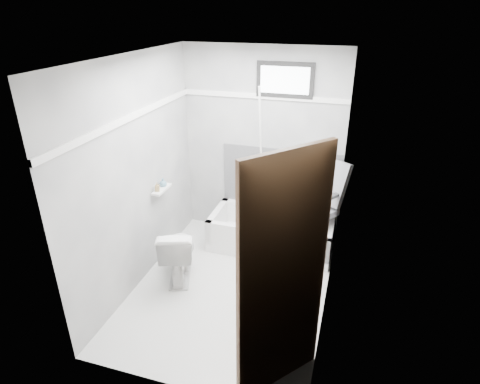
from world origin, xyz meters
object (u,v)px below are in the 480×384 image
at_px(door, 312,315).
at_px(toilet, 178,252).
at_px(soap_bottle_a, 157,187).
at_px(soap_bottle_b, 163,182).
at_px(bathtub, 271,232).
at_px(office_chair, 310,204).

bearing_deg(door, toilet, 140.52).
xyz_separation_m(toilet, door, (1.60, -1.32, 0.68)).
height_order(toilet, door, door).
bearing_deg(soap_bottle_a, soap_bottle_b, 89.90).
bearing_deg(bathtub, soap_bottle_b, -156.57).
distance_m(door, soap_bottle_a, 2.48).
distance_m(office_chair, soap_bottle_b, 1.74).
xyz_separation_m(bathtub, toilet, (-0.85, -0.89, 0.11)).
xyz_separation_m(bathtub, soap_bottle_b, (-1.17, -0.51, 0.75)).
xyz_separation_m(door, soap_bottle_b, (-1.92, 1.70, -0.04)).
bearing_deg(toilet, soap_bottle_b, -69.78).
height_order(door, soap_bottle_b, door).
xyz_separation_m(bathtub, soap_bottle_a, (-1.17, -0.65, 0.76)).
bearing_deg(soap_bottle_b, office_chair, 18.88).
distance_m(office_chair, door, 2.30).
bearing_deg(office_chair, toilet, -109.92).
relative_size(door, soap_bottle_a, 19.20).
bearing_deg(door, office_chair, 97.69).
relative_size(office_chair, door, 0.53).
bearing_deg(soap_bottle_a, toilet, -37.45).
relative_size(toilet, soap_bottle_b, 6.29).
distance_m(toilet, soap_bottle_b, 0.81).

